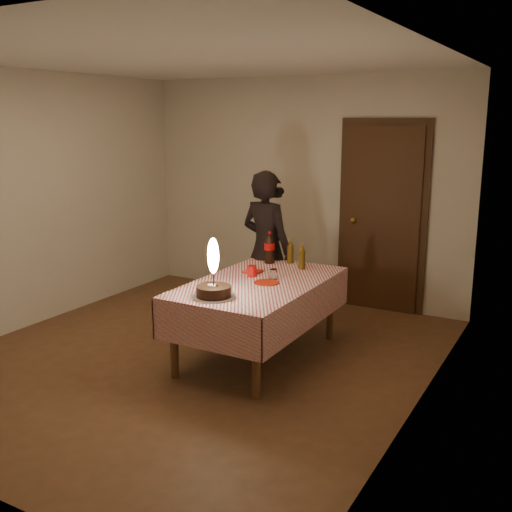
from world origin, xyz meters
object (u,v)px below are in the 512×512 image
dining_table (259,292)px  amber_bottle_left (290,252)px  cola_bottle (269,248)px  red_plate (267,282)px  photographer (266,248)px  amber_bottle_right (302,257)px  birthday_cake (214,283)px  clear_cup (274,274)px  red_cup (252,271)px

dining_table → amber_bottle_left: amber_bottle_left is taller
cola_bottle → red_plate: bearing=-63.7°
cola_bottle → photographer: bearing=125.7°
red_plate → amber_bottle_left: size_ratio=0.86×
dining_table → amber_bottle_left: (-0.06, 0.75, 0.21)m
red_plate → photographer: bearing=118.5°
amber_bottle_right → birthday_cake: bearing=-101.0°
clear_cup → photographer: size_ratio=0.06×
amber_bottle_left → red_cup: bearing=-96.8°
red_plate → amber_bottle_left: bearing=100.8°
amber_bottle_left → photographer: bearing=163.0°
red_plate → red_cup: bearing=148.7°
amber_bottle_left → amber_bottle_right: size_ratio=1.00×
red_cup → cola_bottle: 0.56m
cola_bottle → amber_bottle_left: bearing=26.3°
amber_bottle_right → photographer: (-0.53, 0.26, -0.02)m
red_cup → birthday_cake: bearing=-86.2°
dining_table → amber_bottle_left: bearing=94.4°
red_cup → clear_cup: red_cup is taller
red_cup → clear_cup: bearing=3.3°
clear_cup → amber_bottle_right: size_ratio=0.35×
dining_table → cola_bottle: 0.74m
red_cup → amber_bottle_left: (0.08, 0.63, 0.07)m
photographer → red_plate: bearing=-61.5°
amber_bottle_right → photographer: bearing=153.6°
dining_table → clear_cup: 0.21m
birthday_cake → amber_bottle_left: (0.03, 1.34, 0.00)m
amber_bottle_left → amber_bottle_right: same height
amber_bottle_right → cola_bottle: bearing=169.8°
birthday_cake → photographer: photographer is taller
photographer → red_cup: bearing=-71.2°
red_plate → amber_bottle_right: bearing=84.6°
amber_bottle_left → clear_cup: bearing=-77.6°
clear_cup → amber_bottle_right: (0.07, 0.46, 0.07)m
amber_bottle_left → photographer: photographer is taller
dining_table → amber_bottle_right: 0.64m
dining_table → red_cup: 0.23m
clear_cup → amber_bottle_left: bearing=102.4°
birthday_cake → red_plate: size_ratio=2.21×
cola_bottle → amber_bottle_left: 0.21m
cola_bottle → amber_bottle_right: cola_bottle is taller
birthday_cake → clear_cup: birthday_cake is taller
dining_table → red_cup: (-0.13, 0.12, 0.15)m
dining_table → red_cup: size_ratio=17.20×
amber_bottle_right → amber_bottle_left: bearing=141.3°
red_cup → photographer: size_ratio=0.06×
birthday_cake → cola_bottle: (-0.16, 1.25, 0.04)m
dining_table → amber_bottle_right: (0.15, 0.59, 0.21)m
amber_bottle_right → photographer: size_ratio=0.16×
cola_bottle → amber_bottle_left: (0.19, 0.09, -0.03)m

